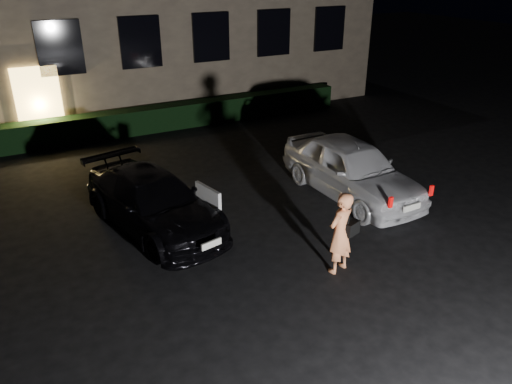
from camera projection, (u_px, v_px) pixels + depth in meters
ground at (320, 284)px, 9.38m from camera, size 80.00×80.00×0.00m
hedge at (151, 119)px, 17.61m from camera, size 15.00×0.70×0.85m
sedan at (154, 202)px, 11.16m from camera, size 2.61×4.58×1.25m
hatch at (351, 168)px, 12.65m from camera, size 1.85×4.36×1.47m
man at (341, 233)px, 9.46m from camera, size 0.77×0.57×1.67m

